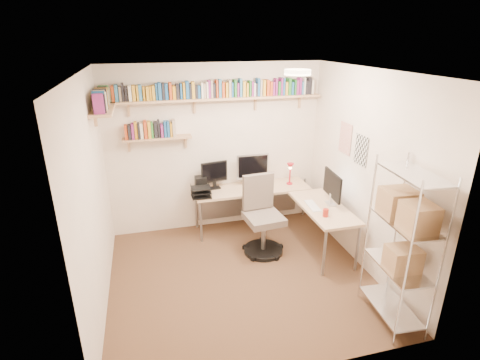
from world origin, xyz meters
TOP-DOWN VIEW (x-y plane):
  - ground at (0.00, 0.00)m, footprint 3.20×3.20m
  - room_shell at (0.00, 0.00)m, footprint 3.24×3.04m
  - wall_shelves at (-0.41, 1.30)m, footprint 3.12×1.09m
  - corner_desk at (0.57, 0.99)m, footprint 1.97×1.77m
  - office_chair at (0.44, 0.55)m, footprint 0.57×0.58m
  - wire_rack at (1.36, -1.10)m, footprint 0.43×0.78m

SIDE VIEW (x-z plane):
  - ground at x=0.00m, z-range 0.00..0.00m
  - office_chair at x=0.44m, z-range -0.09..1.00m
  - corner_desk at x=0.57m, z-range 0.08..1.26m
  - wire_rack at x=1.36m, z-range 0.20..1.94m
  - room_shell at x=0.00m, z-range 0.29..2.81m
  - wall_shelves at x=-0.41m, z-range 1.63..2.42m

